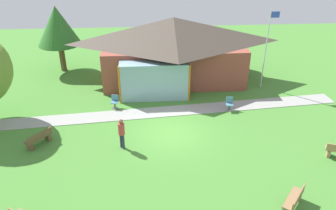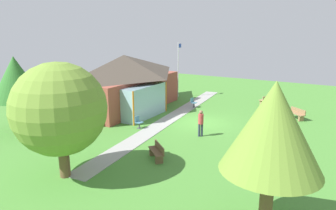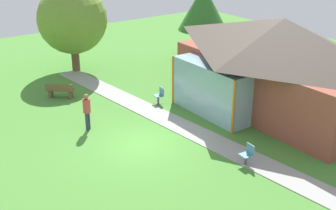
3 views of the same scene
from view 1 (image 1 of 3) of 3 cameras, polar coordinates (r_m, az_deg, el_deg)
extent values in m
plane|color=#478433|center=(19.37, 0.61, -4.64)|extent=(44.00, 44.00, 0.00)
cube|color=brown|center=(25.52, 0.87, 7.36)|extent=(10.00, 5.05, 2.81)
pyramid|color=#4C4238|center=(24.78, 0.91, 12.36)|extent=(11.00, 6.05, 1.82)
cube|color=#8CB2BF|center=(22.62, -2.29, 4.10)|extent=(4.50, 1.20, 2.53)
cylinder|color=orange|center=(22.13, -8.08, 3.26)|extent=(0.12, 0.12, 2.53)
cylinder|color=orange|center=(22.24, 3.58, 3.62)|extent=(0.12, 0.12, 2.53)
cube|color=#999993|center=(21.45, 0.11, -1.05)|extent=(21.98, 3.42, 0.03)
cylinder|color=silver|center=(24.55, 15.95, 8.77)|extent=(0.08, 0.08, 5.52)
cube|color=blue|center=(24.00, 17.42, 14.18)|extent=(0.60, 0.02, 0.40)
cube|color=olive|center=(15.51, 20.12, -14.44)|extent=(1.30, 1.44, 0.06)
cube|color=olive|center=(16.09, 20.58, -13.95)|extent=(0.41, 0.38, 0.39)
cube|color=olive|center=(15.35, 20.94, -14.08)|extent=(1.00, 1.19, 0.36)
cube|color=brown|center=(19.40, -20.80, -5.10)|extent=(1.30, 1.43, 0.06)
cube|color=brown|center=(19.32, -21.99, -6.42)|extent=(0.41, 0.38, 0.39)
cube|color=brown|center=(19.77, -19.38, -5.05)|extent=(0.41, 0.38, 0.39)
cube|color=brown|center=(19.15, -20.58, -4.78)|extent=(1.01, 1.18, 0.36)
cube|color=#9E7A51|center=(19.31, 25.16, -7.16)|extent=(0.30, 0.43, 0.39)
cube|color=teal|center=(21.71, 10.21, 0.12)|extent=(0.48, 0.48, 0.04)
cube|color=teal|center=(21.79, 10.19, 0.88)|extent=(0.44, 0.08, 0.40)
cylinder|color=#4C4C51|center=(21.82, 10.15, -0.41)|extent=(0.10, 0.10, 0.42)
cylinder|color=#4C4C51|center=(21.92, 10.11, -0.87)|extent=(0.36, 0.36, 0.02)
cube|color=teal|center=(21.89, -8.89, 0.49)|extent=(0.50, 0.50, 0.04)
cube|color=teal|center=(21.96, -8.82, 1.24)|extent=(0.44, 0.10, 0.40)
cylinder|color=#4C4C51|center=(22.00, -8.84, -0.04)|extent=(0.10, 0.10, 0.42)
cylinder|color=#4C4C51|center=(22.09, -8.80, -0.50)|extent=(0.36, 0.36, 0.02)
cylinder|color=#2D3347|center=(18.16, -7.80, -5.82)|extent=(0.14, 0.14, 0.85)
cylinder|color=#2D3347|center=(18.04, -7.46, -6.06)|extent=(0.14, 0.14, 0.85)
cylinder|color=#BF3F3F|center=(17.69, -7.78, -3.94)|extent=(0.34, 0.34, 0.65)
sphere|color=#846047|center=(17.46, -7.88, -2.70)|extent=(0.24, 0.24, 0.24)
cylinder|color=brown|center=(28.37, -17.18, 7.58)|extent=(0.44, 0.44, 2.16)
cone|color=#2D6B28|center=(27.63, -17.93, 12.49)|extent=(3.24, 3.24, 2.92)
camera|label=2|loc=(20.14, -68.89, -1.24)|focal=32.13mm
camera|label=3|loc=(17.42, 62.50, 8.25)|focal=47.97mm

